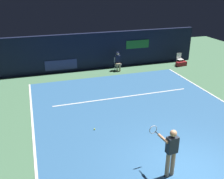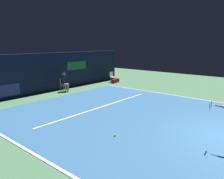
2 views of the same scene
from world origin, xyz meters
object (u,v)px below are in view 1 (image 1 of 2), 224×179
object	(u,v)px
tennis_player	(171,150)
courtside_chair_near	(180,58)
line_judge_on_chair	(118,61)
tennis_ball	(94,129)
equipment_bag	(181,64)

from	to	relation	value
tennis_player	courtside_chair_near	xyz separation A→B (m)	(6.84, 10.61, -0.49)
line_judge_on_chair	tennis_ball	xyz separation A→B (m)	(-3.57, -7.29, -0.64)
equipment_bag	line_judge_on_chair	bearing A→B (deg)	167.42
courtside_chair_near	equipment_bag	xyz separation A→B (m)	(-0.01, -0.31, -0.34)
tennis_player	tennis_ball	distance (m)	3.93
courtside_chair_near	tennis_ball	distance (m)	11.12
courtside_chair_near	equipment_bag	bearing A→B (deg)	-92.60
equipment_bag	tennis_player	bearing A→B (deg)	-130.98
equipment_bag	tennis_ball	bearing A→B (deg)	-148.48
line_judge_on_chair	tennis_player	bearing A→B (deg)	-100.17
tennis_player	courtside_chair_near	size ratio (longest dim) A/B	1.97
tennis_player	equipment_bag	distance (m)	12.39
line_judge_on_chair	equipment_bag	size ratio (longest dim) A/B	1.57
tennis_ball	tennis_player	bearing A→B (deg)	-64.49
tennis_player	tennis_ball	xyz separation A→B (m)	(-1.64, 3.45, -0.94)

